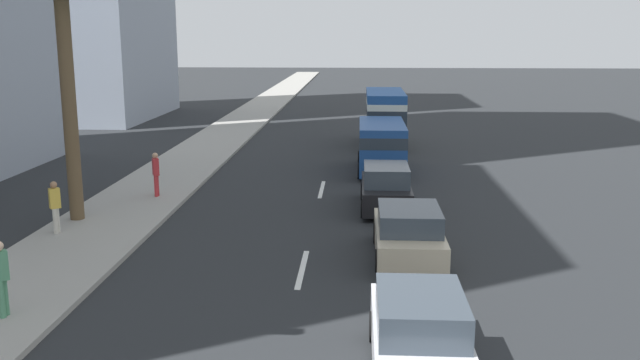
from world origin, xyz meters
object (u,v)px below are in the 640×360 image
pedestrian_near_lamp (1,275)px  pedestrian_by_tree (55,205)px  car_third (419,335)px  car_fifth (408,234)px  minibus_lead (385,116)px  pedestrian_mid_block (156,172)px  van_fourth (382,144)px  car_second (386,188)px

pedestrian_near_lamp → pedestrian_by_tree: 6.79m
car_third → car_fifth: car_third is taller
minibus_lead → pedestrian_mid_block: (-14.01, 9.38, -0.62)m
minibus_lead → pedestrian_near_lamp: size_ratio=3.65×
car_third → van_fourth: (19.73, 0.11, 0.56)m
car_second → pedestrian_near_lamp: (-10.84, 8.95, 0.34)m
van_fourth → car_fifth: bearing=-178.2°
car_second → minibus_lead: bearing=-1.8°
pedestrian_mid_block → car_third: bearing=-172.1°
minibus_lead → pedestrian_by_tree: minibus_lead is taller
pedestrian_near_lamp → van_fourth: bearing=23.5°
van_fourth → pedestrian_near_lamp: 20.02m
car_second → van_fourth: 7.05m
car_fifth → pedestrian_mid_block: size_ratio=2.49×
car_third → minibus_lead: bearing=-0.6°
minibus_lead → car_fifth: 20.70m
pedestrian_near_lamp → pedestrian_by_tree: (6.58, 1.68, -0.05)m
pedestrian_mid_block → minibus_lead: bearing=-59.5°
pedestrian_near_lamp → pedestrian_mid_block: 11.79m
minibus_lead → pedestrian_near_lamp: (-25.80, 9.43, -0.60)m
car_third → car_fifth: size_ratio=0.98×
minibus_lead → car_third: bearing=179.4°
car_fifth → pedestrian_near_lamp: 10.71m
car_second → car_fifth: bearing=-175.6°
car_fifth → pedestrian_mid_block: 11.49m
pedestrian_mid_block → pedestrian_by_tree: (-5.21, 1.72, -0.03)m
van_fourth → pedestrian_by_tree: bearing=136.6°
van_fourth → pedestrian_by_tree: 15.55m
van_fourth → car_third: bearing=-179.7°
car_second → pedestrian_by_tree: 11.45m
minibus_lead → pedestrian_by_tree: (-19.22, 11.10, -0.65)m
minibus_lead → van_fourth: bearing=176.9°
car_second → van_fourth: van_fourth is taller
pedestrian_by_tree → van_fourth: bearing=-170.8°
car_fifth → pedestrian_near_lamp: bearing=118.6°
car_fifth → car_third: bearing=177.7°
pedestrian_by_tree → car_third: bearing=104.6°
minibus_lead → pedestrian_near_lamp: bearing=159.9°
car_fifth → pedestrian_near_lamp: (-5.12, 9.40, 0.40)m
pedestrian_by_tree → minibus_lead: bearing=-157.4°
van_fourth → pedestrian_near_lamp: size_ratio=3.03×
pedestrian_mid_block → pedestrian_by_tree: bearing=136.0°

